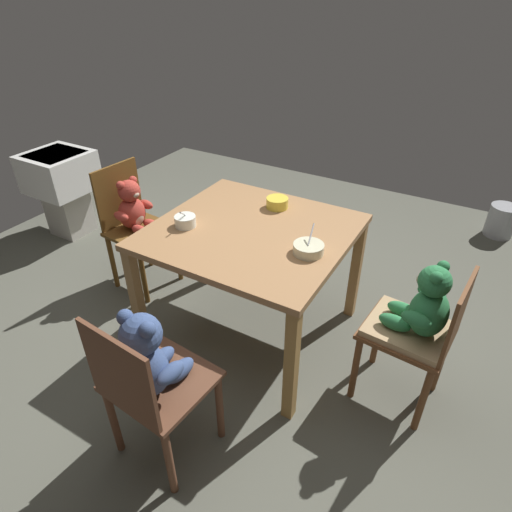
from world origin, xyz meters
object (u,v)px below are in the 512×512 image
(teddy_chair_near_right, at_px, (421,318))
(porridge_bowl_cream_near_right, at_px, (308,248))
(teddy_chair_near_left, at_px, (134,215))
(teddy_chair_near_front, at_px, (149,367))
(porridge_bowl_white_near_left, at_px, (185,221))
(metal_pail, at_px, (501,221))
(porridge_bowl_yellow_far_center, at_px, (277,203))
(dining_table, at_px, (252,243))
(sink_basin, at_px, (62,182))

(teddy_chair_near_right, xyz_separation_m, porridge_bowl_cream_near_right, (-0.60, -0.01, 0.22))
(teddy_chair_near_left, distance_m, teddy_chair_near_front, 1.46)
(porridge_bowl_white_near_left, relative_size, metal_pail, 0.45)
(teddy_chair_near_left, bearing_deg, porridge_bowl_white_near_left, -13.41)
(porridge_bowl_cream_near_right, bearing_deg, porridge_bowl_yellow_far_center, 135.04)
(teddy_chair_near_right, relative_size, metal_pail, 3.10)
(teddy_chair_near_left, relative_size, porridge_bowl_white_near_left, 7.02)
(porridge_bowl_cream_near_right, bearing_deg, teddy_chair_near_right, 1.26)
(teddy_chair_near_left, distance_m, metal_pail, 3.11)
(dining_table, bearing_deg, teddy_chair_near_left, 176.61)
(dining_table, xyz_separation_m, porridge_bowl_white_near_left, (-0.34, -0.16, 0.12))
(teddy_chair_near_front, bearing_deg, teddy_chair_near_right, -40.65)
(porridge_bowl_cream_near_right, relative_size, sink_basin, 0.23)
(teddy_chair_near_right, xyz_separation_m, metal_pail, (0.30, 2.21, -0.42))
(metal_pail, bearing_deg, porridge_bowl_white_near_left, -125.03)
(sink_basin, relative_size, metal_pail, 2.59)
(teddy_chair_near_right, height_order, porridge_bowl_white_near_left, same)
(teddy_chair_near_right, distance_m, porridge_bowl_white_near_left, 1.34)
(teddy_chair_near_right, height_order, teddy_chair_near_front, teddy_chair_near_right)
(dining_table, relative_size, porridge_bowl_white_near_left, 8.51)
(sink_basin, bearing_deg, porridge_bowl_yellow_far_center, 0.22)
(porridge_bowl_yellow_far_center, xyz_separation_m, metal_pail, (1.28, 1.84, -0.64))
(porridge_bowl_white_near_left, bearing_deg, metal_pail, 54.97)
(teddy_chair_near_right, height_order, porridge_bowl_yellow_far_center, teddy_chair_near_right)
(dining_table, relative_size, sink_basin, 1.48)
(porridge_bowl_cream_near_right, height_order, metal_pail, porridge_bowl_cream_near_right)
(teddy_chair_near_front, bearing_deg, teddy_chair_near_left, 50.73)
(teddy_chair_near_front, distance_m, porridge_bowl_cream_near_right, 0.96)
(porridge_bowl_cream_near_right, bearing_deg, teddy_chair_near_front, -109.53)
(porridge_bowl_cream_near_right, distance_m, sink_basin, 2.48)
(dining_table, xyz_separation_m, porridge_bowl_cream_near_right, (0.38, -0.07, 0.12))
(porridge_bowl_yellow_far_center, distance_m, porridge_bowl_white_near_left, 0.58)
(teddy_chair_near_right, distance_m, teddy_chair_near_left, 1.97)
(teddy_chair_near_front, xyz_separation_m, porridge_bowl_white_near_left, (-0.41, 0.80, 0.21))
(dining_table, bearing_deg, porridge_bowl_cream_near_right, -10.47)
(porridge_bowl_white_near_left, distance_m, porridge_bowl_cream_near_right, 0.73)
(porridge_bowl_white_near_left, bearing_deg, porridge_bowl_cream_near_right, 6.95)
(porridge_bowl_cream_near_right, distance_m, metal_pail, 2.48)
(dining_table, relative_size, teddy_chair_near_right, 1.23)
(dining_table, xyz_separation_m, teddy_chair_near_front, (0.06, -0.96, -0.09))
(sink_basin, bearing_deg, teddy_chair_near_front, -30.76)
(teddy_chair_near_right, relative_size, sink_basin, 1.20)
(porridge_bowl_yellow_far_center, distance_m, metal_pail, 2.33)
(dining_table, distance_m, porridge_bowl_yellow_far_center, 0.33)
(porridge_bowl_yellow_far_center, bearing_deg, teddy_chair_near_left, -165.74)
(teddy_chair_near_right, bearing_deg, dining_table, 1.93)
(dining_table, xyz_separation_m, sink_basin, (-2.05, 0.30, -0.18))
(dining_table, distance_m, teddy_chair_near_front, 0.96)
(dining_table, height_order, teddy_chair_near_front, teddy_chair_near_front)
(teddy_chair_near_front, height_order, porridge_bowl_cream_near_right, porridge_bowl_cream_near_right)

